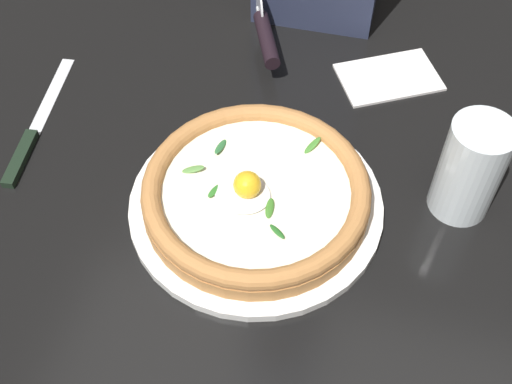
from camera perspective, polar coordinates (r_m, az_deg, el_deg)
ground_plane at (r=0.84m, az=3.28°, el=-1.80°), size 2.40×2.40×0.03m
pizza_plate at (r=0.82m, az=-0.00°, el=-1.12°), size 0.31×0.31×0.01m
pizza at (r=0.80m, az=-0.02°, el=-0.03°), size 0.27×0.27×0.06m
pizza_cutter at (r=1.00m, az=0.71°, el=13.59°), size 0.08×0.16×0.08m
table_knife at (r=0.94m, az=-18.66°, el=4.47°), size 0.04×0.24×0.01m
drinking_glass at (r=0.82m, az=17.65°, el=1.46°), size 0.07×0.07×0.13m
folded_napkin at (r=0.99m, az=11.27°, el=9.66°), size 0.17×0.15×0.01m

